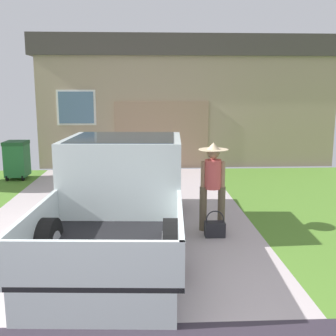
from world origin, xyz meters
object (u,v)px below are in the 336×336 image
(wheeled_trash_bin, at_px, (17,159))
(handbag, at_px, (215,228))
(pickup_truck, at_px, (124,192))
(person_with_hat, at_px, (213,179))
(house_with_garage, at_px, (182,100))

(wheeled_trash_bin, bearing_deg, handbag, -45.68)
(pickup_truck, xyz_separation_m, person_with_hat, (1.59, 0.05, 0.20))
(pickup_truck, distance_m, house_with_garage, 9.13)
(person_with_hat, xyz_separation_m, wheeled_trash_bin, (-4.91, 4.71, -0.36))
(person_with_hat, bearing_deg, house_with_garage, -85.89)
(person_with_hat, height_order, wheeled_trash_bin, person_with_hat)
(house_with_garage, height_order, wheeled_trash_bin, house_with_garage)
(person_with_hat, bearing_deg, pickup_truck, 7.07)
(wheeled_trash_bin, bearing_deg, person_with_hat, -43.76)
(wheeled_trash_bin, bearing_deg, house_with_garage, 38.79)
(handbag, bearing_deg, person_with_hat, 90.02)
(pickup_truck, distance_m, wheeled_trash_bin, 5.81)
(handbag, height_order, house_with_garage, house_with_garage)
(pickup_truck, xyz_separation_m, wheeled_trash_bin, (-3.33, 4.76, -0.16))
(person_with_hat, xyz_separation_m, house_with_garage, (0.17, 8.79, 1.21))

